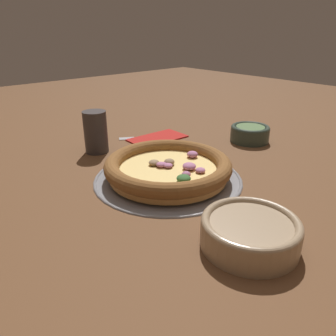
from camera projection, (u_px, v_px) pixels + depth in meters
name	position (u px, v px, depth m)	size (l,w,h in m)	color
ground_plane	(168.00, 179.00, 0.72)	(3.00, 3.00, 0.00)	brown
pizza_tray	(168.00, 178.00, 0.72)	(0.33, 0.33, 0.01)	gray
pizza	(168.00, 168.00, 0.71)	(0.28, 0.28, 0.04)	tan
bowl_near	(250.00, 231.00, 0.50)	(0.15, 0.15, 0.05)	#9E8466
bowl_far	(250.00, 133.00, 0.95)	(0.11, 0.11, 0.05)	#334238
drinking_cup	(96.00, 132.00, 0.86)	(0.06, 0.06, 0.11)	#383333
napkin	(158.00, 138.00, 0.98)	(0.17, 0.10, 0.01)	#B2231E
fork	(146.00, 137.00, 0.99)	(0.17, 0.11, 0.00)	#B7B7BC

